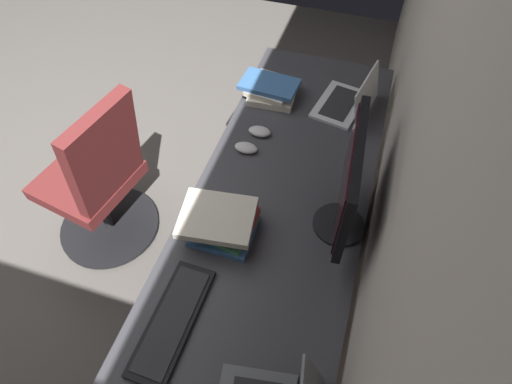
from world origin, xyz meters
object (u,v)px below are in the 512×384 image
(keyboard_main, at_px, (172,321))
(mouse_spare, at_px, (260,131))
(book_stack_far, at_px, (271,89))
(laptop_left, at_px, (350,101))
(monitor_primary, at_px, (349,184))
(mouse_main, at_px, (246,148))
(office_chair, at_px, (99,185))
(drawer_pedestal, at_px, (287,231))
(book_stack_near, at_px, (222,222))

(keyboard_main, bearing_deg, mouse_spare, 179.32)
(book_stack_far, bearing_deg, mouse_spare, 5.43)
(laptop_left, relative_size, book_stack_far, 1.19)
(monitor_primary, bearing_deg, laptop_left, -173.65)
(monitor_primary, relative_size, mouse_main, 4.54)
(office_chair, bearing_deg, drawer_pedestal, 95.35)
(keyboard_main, xyz_separation_m, book_stack_near, (-0.39, 0.04, 0.05))
(office_chair, bearing_deg, monitor_primary, 86.68)
(laptop_left, distance_m, book_stack_far, 0.39)
(drawer_pedestal, bearing_deg, book_stack_near, -31.14)
(laptop_left, height_order, mouse_spare, laptop_left)
(mouse_spare, bearing_deg, office_chair, -66.47)
(drawer_pedestal, height_order, book_stack_near, book_stack_near)
(drawer_pedestal, bearing_deg, book_stack_far, -154.68)
(book_stack_near, xyz_separation_m, office_chair, (-0.23, -0.76, -0.33))
(monitor_primary, distance_m, mouse_spare, 0.63)
(monitor_primary, relative_size, book_stack_near, 1.59)
(drawer_pedestal, height_order, book_stack_far, book_stack_far)
(keyboard_main, xyz_separation_m, office_chair, (-0.62, -0.73, -0.28))
(mouse_main, bearing_deg, book_stack_far, -179.98)
(drawer_pedestal, height_order, keyboard_main, keyboard_main)
(laptop_left, height_order, office_chair, office_chair)
(keyboard_main, distance_m, mouse_spare, 0.94)
(drawer_pedestal, xyz_separation_m, keyboard_main, (0.71, -0.23, 0.39))
(monitor_primary, height_order, keyboard_main, monitor_primary)
(keyboard_main, height_order, office_chair, office_chair)
(keyboard_main, height_order, mouse_main, mouse_main)
(laptop_left, bearing_deg, monitor_primary, 6.35)
(drawer_pedestal, height_order, mouse_spare, mouse_spare)
(drawer_pedestal, height_order, monitor_primary, monitor_primary)
(book_stack_far, bearing_deg, laptop_left, 93.03)
(mouse_main, distance_m, office_chair, 0.80)
(mouse_main, bearing_deg, monitor_primary, 59.66)
(book_stack_far, bearing_deg, drawer_pedestal, 25.32)
(laptop_left, relative_size, book_stack_near, 1.16)
(mouse_spare, distance_m, book_stack_far, 0.28)
(mouse_spare, xyz_separation_m, book_stack_near, (0.55, 0.02, 0.04))
(monitor_primary, distance_m, book_stack_far, 0.84)
(mouse_main, bearing_deg, laptop_left, 137.14)
(drawer_pedestal, relative_size, book_stack_near, 2.34)
(keyboard_main, height_order, book_stack_far, book_stack_far)
(office_chair, bearing_deg, mouse_main, 105.98)
(laptop_left, bearing_deg, office_chair, -60.51)
(laptop_left, relative_size, mouse_main, 3.33)
(mouse_main, relative_size, book_stack_far, 0.36)
(book_stack_near, distance_m, office_chair, 0.86)
(laptop_left, xyz_separation_m, mouse_spare, (0.30, -0.36, -0.03))
(drawer_pedestal, relative_size, keyboard_main, 1.64)
(laptop_left, height_order, book_stack_near, laptop_left)
(mouse_main, height_order, mouse_spare, same)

